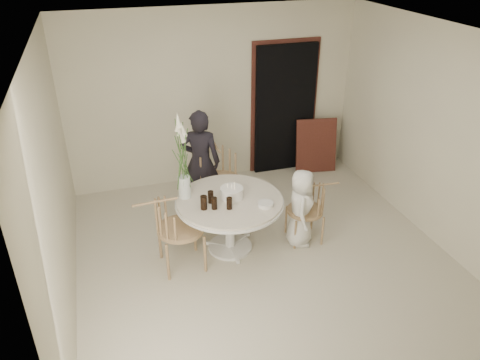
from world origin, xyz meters
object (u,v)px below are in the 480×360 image
object	(u,v)px
chair_left	(169,224)
birthday_cake	(232,193)
chair_right	(314,204)
table	(230,207)
girl	(200,162)
boy	(301,208)
chair_far	(218,170)
flower_vase	(183,161)

from	to	relation	value
chair_left	birthday_cake	world-z (taller)	chair_left
chair_right	birthday_cake	bearing A→B (deg)	-92.40
table	girl	bearing A→B (deg)	96.46
table	boy	xyz separation A→B (m)	(0.89, -0.14, -0.09)
chair_far	boy	world-z (taller)	boy
chair_left	boy	distance (m)	1.68
table	girl	size ratio (longest dim) A/B	0.87
chair_right	chair_left	distance (m)	1.88
chair_far	birthday_cake	distance (m)	0.95
table	boy	world-z (taller)	boy
table	chair_right	bearing A→B (deg)	-4.96
chair_far	chair_right	bearing A→B (deg)	-45.91
flower_vase	chair_left	bearing A→B (deg)	-126.40
flower_vase	table	bearing A→B (deg)	-23.22
chair_left	flower_vase	size ratio (longest dim) A/B	0.88
table	chair_far	distance (m)	0.96
girl	birthday_cake	size ratio (longest dim) A/B	5.43
chair_left	flower_vase	xyz separation A→B (m)	(0.28, 0.37, 0.59)
table	chair_right	world-z (taller)	chair_right
chair_far	birthday_cake	bearing A→B (deg)	-93.63
chair_right	girl	bearing A→B (deg)	-129.03
table	girl	world-z (taller)	girl
table	birthday_cake	bearing A→B (deg)	36.13
chair_right	chair_left	xyz separation A→B (m)	(-1.88, -0.06, 0.11)
chair_right	girl	size ratio (longest dim) A/B	0.53
girl	flower_vase	distance (m)	1.02
chair_far	flower_vase	size ratio (longest dim) A/B	0.91
chair_right	chair_left	bearing A→B (deg)	-84.03
chair_right	chair_left	world-z (taller)	chair_left
chair_right	birthday_cake	distance (m)	1.10
chair_far	flower_vase	distance (m)	1.12
chair_far	girl	distance (m)	0.27
chair_right	boy	size ratio (longest dim) A/B	0.77
birthday_cake	chair_far	bearing A→B (deg)	85.43
chair_far	table	bearing A→B (deg)	-95.60
chair_left	birthday_cake	bearing A→B (deg)	-80.47
chair_right	chair_far	bearing A→B (deg)	-132.75
flower_vase	chair_far	bearing A→B (deg)	50.26
girl	flower_vase	xyz separation A→B (m)	(-0.39, -0.82, 0.46)
girl	boy	size ratio (longest dim) A/B	1.46
birthday_cake	flower_vase	xyz separation A→B (m)	(-0.54, 0.19, 0.42)
boy	chair_far	bearing A→B (deg)	56.68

